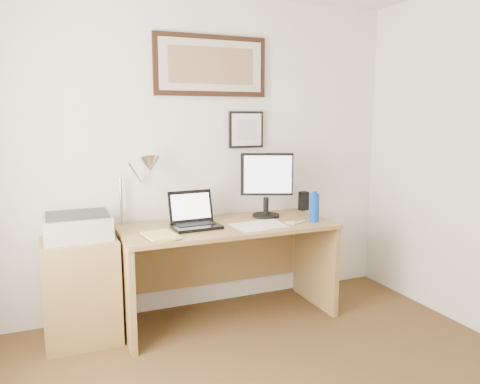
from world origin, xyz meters
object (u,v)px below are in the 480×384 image
side_cabinet (81,291)px  laptop (194,219)px  printer (78,226)px  book (146,238)px  lcd_monitor (267,182)px  desk (224,251)px  water_bottle (314,208)px

side_cabinet → laptop: (0.82, -0.02, 0.44)m
laptop → printer: 0.82m
book → lcd_monitor: 1.13m
desk → printer: printer is taller
water_bottle → desk: 0.78m
desk → printer: (-1.07, -0.01, 0.30)m
side_cabinet → laptop: 0.93m
water_bottle → lcd_monitor: (-0.27, 0.29, 0.18)m
laptop → printer: (-0.81, 0.05, 0.01)m
side_cabinet → book: size_ratio=2.66×
lcd_monitor → printer: (-1.46, -0.05, -0.22)m
printer → lcd_monitor: bearing=2.1°
book → printer: printer is taller
book → desk: size_ratio=0.17×
book → lcd_monitor: (1.04, 0.33, 0.28)m
laptop → book: bearing=-150.8°
book → laptop: laptop is taller
book → printer: bearing=146.6°
side_cabinet → lcd_monitor: lcd_monitor is taller
book → side_cabinet: bearing=149.2°
side_cabinet → water_bottle: size_ratio=3.34×
water_bottle → book: bearing=-178.5°
side_cabinet → desk: desk is taller
lcd_monitor → printer: bearing=-177.9°
lcd_monitor → side_cabinet: bearing=-176.9°
laptop → printer: bearing=176.7°
book → printer: size_ratio=0.62×
side_cabinet → printer: bearing=85.0°
side_cabinet → printer: printer is taller
water_bottle → desk: bearing=159.4°
lcd_monitor → book: bearing=-162.7°
water_bottle → desk: size_ratio=0.14×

